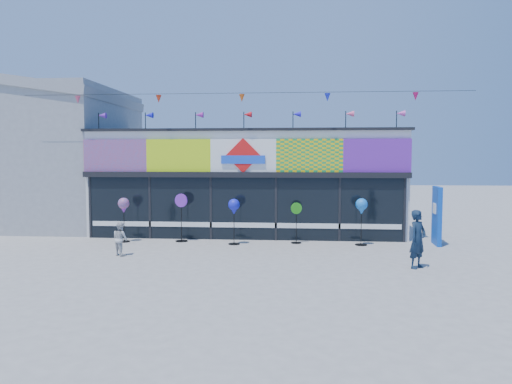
# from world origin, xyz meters

# --- Properties ---
(ground) EXTENTS (80.00, 80.00, 0.00)m
(ground) POSITION_xyz_m (0.00, 0.00, 0.00)
(ground) COLOR gray
(ground) RESTS_ON ground
(kite_shop) EXTENTS (16.00, 5.70, 5.31)m
(kite_shop) POSITION_xyz_m (0.00, 5.94, 2.05)
(kite_shop) COLOR white
(kite_shop) RESTS_ON ground
(neighbour_building) EXTENTS (8.18, 7.20, 6.87)m
(neighbour_building) POSITION_xyz_m (-10.00, 7.00, 3.20)
(neighbour_building) COLOR #9B9DA0
(neighbour_building) RESTS_ON ground
(blue_sign) EXTENTS (0.22, 1.02, 2.02)m
(blue_sign) POSITION_xyz_m (6.80, 2.96, 1.02)
(blue_sign) COLOR #0C45B7
(blue_sign) RESTS_ON ground
(spinner_0) EXTENTS (0.40, 0.40, 1.59)m
(spinner_0) POSITION_xyz_m (-4.22, 2.59, 1.27)
(spinner_0) COLOR black
(spinner_0) RESTS_ON ground
(spinner_1) EXTENTS (0.48, 0.44, 1.73)m
(spinner_1) POSITION_xyz_m (-2.18, 2.85, 0.92)
(spinner_1) COLOR black
(spinner_1) RESTS_ON ground
(spinner_2) EXTENTS (0.40, 0.40, 1.60)m
(spinner_2) POSITION_xyz_m (-0.22, 2.43, 1.28)
(spinner_2) COLOR black
(spinner_2) RESTS_ON ground
(spinner_3) EXTENTS (0.39, 0.37, 1.44)m
(spinner_3) POSITION_xyz_m (1.94, 2.84, 0.76)
(spinner_3) COLOR black
(spinner_3) RESTS_ON ground
(spinner_4) EXTENTS (0.41, 0.41, 1.63)m
(spinner_4) POSITION_xyz_m (4.18, 2.63, 1.30)
(spinner_4) COLOR black
(spinner_4) RESTS_ON ground
(adult_man) EXTENTS (0.69, 0.68, 1.60)m
(adult_man) POSITION_xyz_m (5.27, -0.85, 0.80)
(adult_man) COLOR #112237
(adult_man) RESTS_ON ground
(child) EXTENTS (0.58, 0.54, 1.05)m
(child) POSITION_xyz_m (-3.48, 0.18, 0.52)
(child) COLOR silver
(child) RESTS_ON ground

